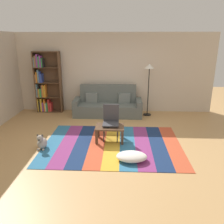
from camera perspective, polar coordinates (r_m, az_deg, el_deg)
The scene contains 11 objects.
ground_plane at distance 5.91m, azimuth -0.30°, elevation -6.96°, with size 14.00×14.00×0.00m, color tan.
back_wall at distance 7.99m, azimuth 0.64°, elevation 9.74°, with size 6.80×0.10×2.70m, color beige.
rug at distance 5.65m, azimuth 0.10°, elevation -8.13°, with size 3.33×2.39×0.01m.
couch at distance 7.70m, azimuth -1.05°, elevation 1.70°, with size 2.26×0.80×1.00m.
bookshelf at distance 8.25m, azimuth -16.41°, elevation 6.57°, with size 0.90×0.28×2.09m.
coffee_table at distance 5.71m, azimuth -0.55°, elevation -4.31°, with size 0.71×0.49×0.39m.
pouf at distance 4.93m, azimuth 4.95°, elevation -11.07°, with size 0.66×0.45×0.18m, color white.
dog at distance 5.63m, azimuth -17.19°, elevation -7.32°, with size 0.22×0.35×0.40m.
standing_lamp at distance 7.54m, azimuth 9.31°, elevation 9.67°, with size 0.32×0.32×1.72m.
tv_remote at distance 5.62m, azimuth -0.88°, elevation -3.77°, with size 0.04×0.15×0.02m, color black.
folding_chair at distance 5.79m, azimuth -0.26°, elevation -1.79°, with size 0.40×0.40×0.90m.
Camera 1 is at (0.28, -5.35, 2.49)m, focal length 36.44 mm.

